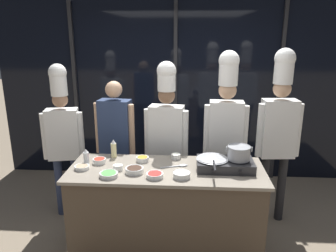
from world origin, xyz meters
The scene contains 22 objects.
window_wall_back centered at (0.00, 1.96, 1.35)m, with size 5.29×0.09×2.70m.
demo_counter centered at (0.00, 0.00, 0.47)m, with size 1.86×0.70×0.94m.
portable_stove centered at (0.55, 0.03, 0.99)m, with size 0.53×0.32×0.10m.
frying_pan centered at (0.43, 0.03, 1.06)m, with size 0.30×0.52×0.05m.
stock_pot centered at (0.68, 0.03, 1.11)m, with size 0.24×0.21×0.13m.
squeeze_bottle_clear centered at (-0.79, 0.07, 1.01)m, with size 0.05×0.05×0.16m.
squeeze_bottle_oil centered at (-0.56, 0.26, 1.03)m, with size 0.06×0.06×0.19m.
prep_bowl_onion centered at (0.15, -0.18, 0.97)m, with size 0.16×0.16×0.05m.
prep_bowl_scallions centered at (-0.50, -0.21, 0.96)m, with size 0.17×0.17×0.04m.
prep_bowl_mushrooms centered at (-0.80, -0.06, 0.96)m, with size 0.14×0.14×0.04m.
prep_bowl_bean_sprouts centered at (0.08, 0.26, 0.97)m, with size 0.10×0.10×0.05m.
prep_bowl_bell_pepper centered at (-0.09, -0.20, 0.96)m, with size 0.16×0.16×0.04m.
prep_bowl_chicken centered at (-0.45, -0.06, 0.97)m, with size 0.09×0.09×0.05m.
prep_bowl_carrots centered at (-0.25, 0.17, 0.96)m, with size 0.13×0.13×0.05m.
prep_bowl_soy_glaze centered at (-0.29, -0.11, 0.97)m, with size 0.17×0.17×0.05m.
prep_bowl_chili_flakes centered at (-0.67, 0.09, 0.97)m, with size 0.13×0.13×0.05m.
serving_spoon_slotted centered at (0.13, 0.07, 0.94)m, with size 0.27×0.12×0.02m.
chef_head centered at (-1.26, 0.69, 1.09)m, with size 0.47×0.25×1.85m.
person_guest centered at (-0.64, 0.71, 1.02)m, with size 0.47×0.24×1.66m.
chef_sous centered at (-0.04, 0.63, 1.13)m, with size 0.49×0.24×1.89m.
chef_line centered at (0.61, 0.64, 1.21)m, with size 0.48×0.22×2.00m.
chef_pastry centered at (1.21, 0.72, 1.21)m, with size 0.50×0.23×2.03m.
Camera 1 is at (0.20, -2.86, 2.20)m, focal length 35.00 mm.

